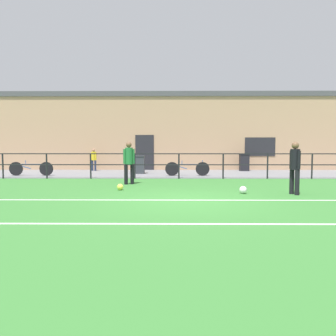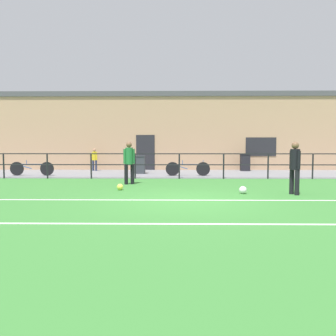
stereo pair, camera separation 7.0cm
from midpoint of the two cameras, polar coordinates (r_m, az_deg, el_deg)
ground at (r=9.63m, az=2.71°, el=-5.54°), size 60.00×44.00×0.04m
field_line_touchline at (r=9.72m, az=2.70°, el=-5.33°), size 36.00×0.11×0.00m
field_line_hash at (r=6.89m, az=3.47°, el=-9.24°), size 36.00×0.11×0.00m
pavement_strip at (r=18.07m, az=1.85°, el=-0.94°), size 48.00×5.00×0.02m
perimeter_fence at (r=15.52m, az=2.01°, el=0.97°), size 36.07×0.07×1.15m
clubhouse_facade at (r=21.71m, az=1.70°, el=6.07°), size 28.00×2.56×4.67m
player_goalkeeper at (r=11.37m, az=20.45°, el=0.51°), size 0.29×0.43×1.64m
player_striker at (r=13.48m, az=-6.31°, el=1.29°), size 0.43×0.29×1.66m
soccer_ball_match at (r=11.86m, az=-7.78°, el=-3.13°), size 0.22×0.22×0.22m
soccer_ball_spare at (r=11.19m, az=12.49°, el=-3.57°), size 0.24×0.24×0.24m
spectator_child at (r=20.31m, az=-11.99°, el=1.60°), size 0.34×0.22×1.27m
bicycle_parked_0 at (r=18.11m, az=-21.54°, el=-0.07°), size 2.16×0.04×0.77m
bicycle_parked_1 at (r=16.75m, az=3.41°, el=-0.11°), size 2.16×0.04×0.76m
trash_bin_0 at (r=18.03m, az=-4.60°, el=0.59°), size 0.58×0.49×0.95m
trash_bin_1 at (r=20.23m, az=12.74°, el=0.96°), size 0.55×0.46×1.00m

